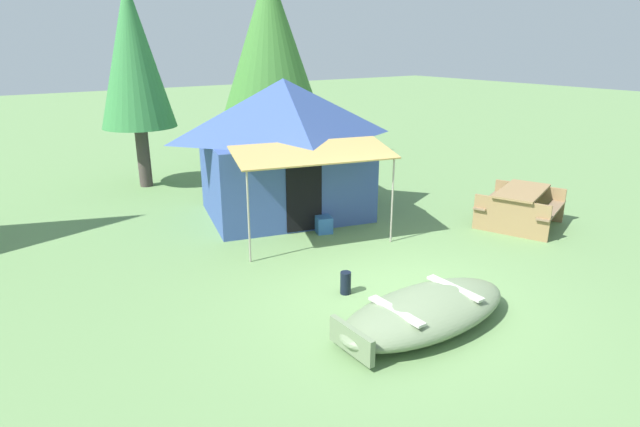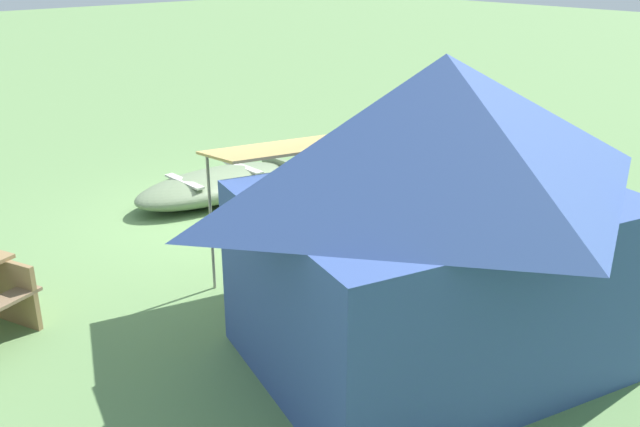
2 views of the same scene
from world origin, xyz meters
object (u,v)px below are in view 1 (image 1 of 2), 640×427
pine_tree_back_left (133,56)px  pine_tree_far_center (270,43)px  picnic_table (520,203)px  fuel_can (346,283)px  canvas_cabin_tent (285,146)px  cooler_box (323,224)px  beached_rowboat (425,311)px

pine_tree_back_left → pine_tree_far_center: size_ratio=0.90×
picnic_table → fuel_can: bearing=-175.1°
canvas_cabin_tent → cooler_box: size_ratio=10.34×
beached_rowboat → picnic_table: size_ratio=1.38×
canvas_cabin_tent → picnic_table: canvas_cabin_tent is taller
picnic_table → pine_tree_far_center: bearing=100.3°
canvas_cabin_tent → pine_tree_far_center: (2.25, 4.48, 2.17)m
picnic_table → pine_tree_back_left: (-5.58, 7.86, 2.94)m
pine_tree_far_center → cooler_box: bearing=-110.6°
beached_rowboat → canvas_cabin_tent: bearing=79.1°
picnic_table → beached_rowboat: bearing=-158.5°
pine_tree_far_center → picnic_table: bearing=-79.7°
beached_rowboat → fuel_can: (-0.28, 1.44, -0.06)m
canvas_cabin_tent → cooler_box: canvas_cabin_tent is taller
beached_rowboat → pine_tree_back_left: bearing=94.8°
cooler_box → fuel_can: (-1.34, -2.53, 0.01)m
cooler_box → pine_tree_far_center: size_ratio=0.08×
picnic_table → cooler_box: bearing=150.4°
canvas_cabin_tent → pine_tree_back_left: (-1.87, 4.31, 1.86)m
pine_tree_back_left → pine_tree_far_center: (4.12, 0.17, 0.31)m
beached_rowboat → pine_tree_back_left: size_ratio=0.54×
cooler_box → beached_rowboat: bearing=-105.0°
fuel_can → pine_tree_far_center: pine_tree_far_center is taller
pine_tree_back_left → canvas_cabin_tent: bearing=-66.5°
beached_rowboat → cooler_box: 4.11m
cooler_box → fuel_can: bearing=-118.0°
beached_rowboat → canvas_cabin_tent: canvas_cabin_tent is taller
beached_rowboat → picnic_table: picnic_table is taller
picnic_table → cooler_box: size_ratio=4.64×
beached_rowboat → cooler_box: beached_rowboat is taller
beached_rowboat → cooler_box: (1.06, 3.97, -0.07)m
picnic_table → canvas_cabin_tent: bearing=136.2°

